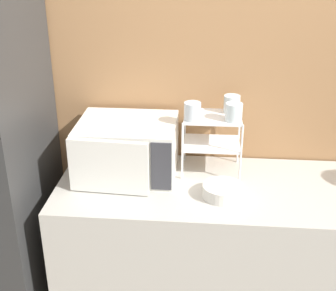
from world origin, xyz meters
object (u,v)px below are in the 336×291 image
object	(u,v)px
glass_front_left	(192,111)
glass_back_right	(232,104)
dish_rack	(212,131)
glass_front_right	(234,112)
microwave	(127,149)
bowl	(223,191)

from	to	relation	value
glass_front_left	glass_back_right	size ratio (longest dim) A/B	1.00
dish_rack	glass_front_right	distance (m)	0.17
glass_front_left	microwave	bearing A→B (deg)	-178.89
dish_rack	glass_front_left	size ratio (longest dim) A/B	3.45
dish_rack	bowl	world-z (taller)	dish_rack
glass_front_right	bowl	distance (m)	0.39
microwave	dish_rack	xyz separation A→B (m)	(0.43, 0.07, 0.08)
microwave	glass_front_right	xyz separation A→B (m)	(0.53, 0.01, 0.21)
glass_front_left	bowl	distance (m)	0.41
microwave	glass_front_right	bearing A→B (deg)	1.45
dish_rack	glass_front_right	xyz separation A→B (m)	(0.10, -0.06, 0.13)
dish_rack	bowl	xyz separation A→B (m)	(0.06, -0.27, -0.19)
glass_front_left	glass_back_right	bearing A→B (deg)	32.05
glass_front_left	glass_front_right	world-z (taller)	same
bowl	glass_front_right	bearing A→B (deg)	78.81
microwave	dish_rack	bearing A→B (deg)	9.21
dish_rack	glass_back_right	xyz separation A→B (m)	(0.09, 0.06, 0.13)
microwave	bowl	world-z (taller)	microwave
glass_front_left	glass_front_right	distance (m)	0.20
glass_back_right	glass_front_right	bearing A→B (deg)	-87.14
glass_back_right	glass_front_right	size ratio (longest dim) A/B	1.00
dish_rack	bowl	size ratio (longest dim) A/B	1.59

